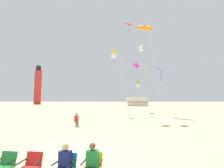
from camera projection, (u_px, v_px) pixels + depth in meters
name	position (u px, v px, depth m)	size (l,w,h in m)	color
ground	(74.00, 154.00, 7.09)	(200.00, 200.00, 0.00)	#CCB584
camp_chair_green	(5.00, 164.00, 4.78)	(0.62, 0.63, 0.82)	#238438
camp_chair_red	(31.00, 164.00, 4.74)	(0.61, 0.62, 0.82)	red
camp_chair_teal	(66.00, 165.00, 4.68)	(0.66, 0.68, 0.82)	#147F84
spectator_teal_chair	(64.00, 163.00, 4.55)	(0.42, 0.55, 1.16)	navy
camp_chair_yellow	(93.00, 165.00, 4.73)	(0.62, 0.64, 0.82)	yellow
spectator_yellow_chair	(92.00, 163.00, 4.60)	(0.38, 0.54, 1.16)	#238438
kite_flyer_standing	(76.00, 119.00, 13.99)	(0.35, 0.52, 1.16)	red
kite_box_gold	(114.00, 54.00, 24.07)	(3.02, 3.02, 9.84)	silver
kite_diamond_blue	(161.00, 71.00, 16.72)	(1.88, 1.88, 5.76)	silver
kite_box_white	(141.00, 48.00, 32.32)	(3.12, 2.95, 13.41)	silver
kite_tube_orange	(145.00, 28.00, 25.34)	(3.38, 3.31, 14.53)	silver
kite_box_lime	(138.00, 84.00, 32.55)	(3.27, 2.19, 5.99)	silver
kite_tube_magenta	(136.00, 65.00, 29.80)	(3.30, 3.02, 9.46)	silver
kite_diamond_scarlet	(128.00, 29.00, 19.81)	(1.97, 1.97, 12.02)	silver
lighthouse_distant	(38.00, 85.00, 65.92)	(2.80, 2.80, 16.80)	red
rv_van_cream	(137.00, 102.00, 49.49)	(6.49, 2.49, 2.80)	beige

